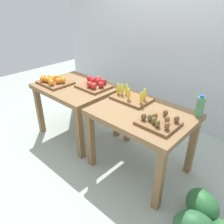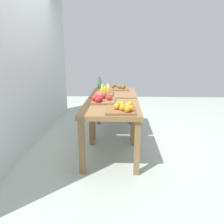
# 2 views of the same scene
# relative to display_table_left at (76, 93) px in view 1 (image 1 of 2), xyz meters

# --- Properties ---
(ground_plane) EXTENTS (8.00, 8.00, 0.00)m
(ground_plane) POSITION_rel_display_table_left_xyz_m (0.56, 0.00, -0.65)
(ground_plane) COLOR #A7B4A9
(back_wall) EXTENTS (4.40, 0.12, 3.00)m
(back_wall) POSITION_rel_display_table_left_xyz_m (0.56, 1.35, 0.85)
(back_wall) COLOR silver
(back_wall) RESTS_ON ground_plane
(display_table_left) EXTENTS (1.04, 0.80, 0.77)m
(display_table_left) POSITION_rel_display_table_left_xyz_m (0.00, 0.00, 0.00)
(display_table_left) COLOR olive
(display_table_left) RESTS_ON ground_plane
(display_table_right) EXTENTS (1.04, 0.80, 0.77)m
(display_table_right) POSITION_rel_display_table_left_xyz_m (1.12, 0.00, 0.00)
(display_table_right) COLOR olive
(display_table_right) RESTS_ON ground_plane
(orange_bin) EXTENTS (0.44, 0.36, 0.11)m
(orange_bin) POSITION_rel_display_table_left_xyz_m (-0.27, -0.16, 0.15)
(orange_bin) COLOR brown
(orange_bin) RESTS_ON display_table_left
(apple_bin) EXTENTS (0.41, 0.35, 0.11)m
(apple_bin) POSITION_rel_display_table_left_xyz_m (0.24, 0.14, 0.16)
(apple_bin) COLOR brown
(apple_bin) RESTS_ON display_table_left
(banana_crate) EXTENTS (0.44, 0.32, 0.17)m
(banana_crate) POSITION_rel_display_table_left_xyz_m (0.84, 0.16, 0.15)
(banana_crate) COLOR brown
(banana_crate) RESTS_ON display_table_right
(kiwi_bin) EXTENTS (0.36, 0.32, 0.10)m
(kiwi_bin) POSITION_rel_display_table_left_xyz_m (1.38, -0.11, 0.15)
(kiwi_bin) COLOR brown
(kiwi_bin) RESTS_ON display_table_right
(water_bottle) EXTENTS (0.08, 0.08, 0.23)m
(water_bottle) POSITION_rel_display_table_left_xyz_m (1.58, 0.31, 0.22)
(water_bottle) COLOR #4C8C59
(water_bottle) RESTS_ON display_table_right
(watermelon_pile) EXTENTS (0.64, 0.66, 0.28)m
(watermelon_pile) POSITION_rel_display_table_left_xyz_m (2.01, -0.27, -0.52)
(watermelon_pile) COLOR #2E6637
(watermelon_pile) RESTS_ON ground_plane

